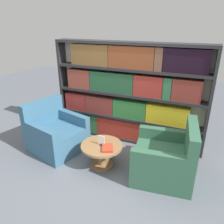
{
  "coord_description": "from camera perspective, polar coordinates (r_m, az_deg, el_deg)",
  "views": [
    {
      "loc": [
        1.28,
        -2.59,
        2.3
      ],
      "look_at": [
        -0.09,
        0.64,
        0.82
      ],
      "focal_mm": 35.0,
      "sensor_mm": 36.0,
      "label": 1
    }
  ],
  "objects": [
    {
      "name": "ground_plane",
      "position": [
        3.7,
        -2.66,
        -15.7
      ],
      "size": [
        14.0,
        14.0,
        0.0
      ],
      "primitive_type": "plane",
      "color": "slate"
    },
    {
      "name": "bookshelf",
      "position": [
        4.26,
        4.48,
        4.46
      ],
      "size": [
        2.97,
        0.3,
        1.96
      ],
      "color": "silver",
      "rests_on": "ground_plane"
    },
    {
      "name": "table_sign",
      "position": [
        3.61,
        -2.75,
        -7.58
      ],
      "size": [
        0.11,
        0.06,
        0.17
      ],
      "color": "black",
      "rests_on": "coffee_table"
    },
    {
      "name": "armchair_right",
      "position": [
        3.56,
        13.88,
        -11.9
      ],
      "size": [
        0.98,
        0.97,
        0.92
      ],
      "rotation": [
        0.0,
        0.0,
        -1.45
      ],
      "color": "#336047",
      "rests_on": "ground_plane"
    },
    {
      "name": "stray_book",
      "position": [
        3.52,
        -1.18,
        -9.38
      ],
      "size": [
        0.25,
        0.28,
        0.04
      ],
      "color": "#B73823",
      "rests_on": "coffee_table"
    },
    {
      "name": "coffee_table",
      "position": [
        3.7,
        -2.7,
        -10.06
      ],
      "size": [
        0.69,
        0.69,
        0.41
      ],
      "color": "olive",
      "rests_on": "ground_plane"
    },
    {
      "name": "armchair_left",
      "position": [
        4.29,
        -14.46,
        -5.63
      ],
      "size": [
        1.08,
        1.07,
        0.92
      ],
      "rotation": [
        0.0,
        0.0,
        1.32
      ],
      "color": "#386684",
      "rests_on": "ground_plane"
    }
  ]
}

